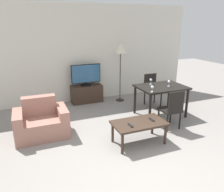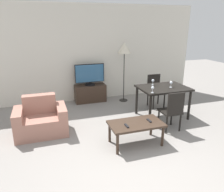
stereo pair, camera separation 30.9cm
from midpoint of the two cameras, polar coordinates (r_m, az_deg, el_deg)
name	(u,v)px [view 2 (the right image)]	position (r m, az deg, el deg)	size (l,w,h in m)	color
ground_plane	(134,175)	(3.51, 8.54, -19.83)	(18.00, 18.00, 0.00)	gray
wall_back	(83,54)	(6.32, -6.17, 10.87)	(6.88, 0.06, 2.70)	silver
armchair	(41,121)	(4.66, -16.23, -6.20)	(1.01, 0.69, 0.77)	#9E6B5B
tv_stand	(90,93)	(6.34, -4.31, 0.72)	(0.88, 0.38, 0.50)	#38281E
tv	(90,75)	(6.19, -4.43, 5.58)	(0.83, 0.29, 0.60)	black
coffee_table	(136,125)	(4.09, 8.47, -7.65)	(0.99, 0.55, 0.43)	#38281E
dining_table	(163,91)	(5.32, 14.82, 1.22)	(1.14, 0.83, 0.75)	black
dining_chair_near	(172,110)	(4.71, 17.30, -3.44)	(0.40, 0.40, 0.86)	black
dining_chair_far	(155,89)	(6.06, 12.63, 1.76)	(0.40, 0.40, 0.86)	black
floor_lamp	(124,50)	(6.15, 4.71, 11.84)	(0.37, 0.37, 1.68)	black
remote_primary	(149,121)	(4.17, 11.79, -6.34)	(0.04, 0.15, 0.02)	black
remote_secondary	(127,126)	(3.91, 6.11, -7.76)	(0.04, 0.15, 0.02)	black
wine_glass_left	(171,83)	(5.29, 16.81, 3.22)	(0.07, 0.07, 0.15)	silver
wine_glass_center	(153,88)	(4.77, 12.39, 1.98)	(0.07, 0.07, 0.15)	silver
wine_glass_right	(153,81)	(5.39, 12.28, 3.84)	(0.07, 0.07, 0.15)	silver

